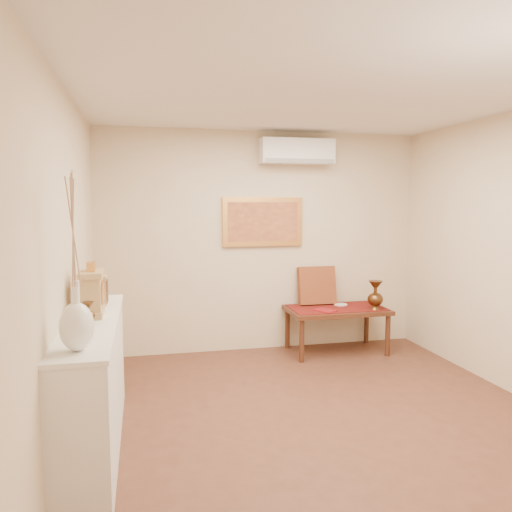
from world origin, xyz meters
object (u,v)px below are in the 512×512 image
object	(u,v)px
display_ledge	(94,385)
low_table	(337,313)
mantel_clock	(92,293)
brass_urn_tall	(375,292)
white_vase	(74,262)
wooden_chest	(98,290)

from	to	relation	value
display_ledge	low_table	world-z (taller)	display_ledge
mantel_clock	brass_urn_tall	bearing A→B (deg)	26.29
white_vase	brass_urn_tall	xyz separation A→B (m)	(3.09, 2.46, -0.73)
brass_urn_tall	wooden_chest	distance (m)	3.29
white_vase	brass_urn_tall	bearing A→B (deg)	38.57
brass_urn_tall	low_table	distance (m)	0.54
white_vase	mantel_clock	distance (m)	1.00
mantel_clock	low_table	world-z (taller)	mantel_clock
brass_urn_tall	wooden_chest	xyz separation A→B (m)	(-3.08, -1.11, 0.33)
wooden_chest	low_table	xyz separation A→B (m)	(2.67, 1.30, -0.62)
wooden_chest	low_table	size ratio (longest dim) A/B	0.20
low_table	brass_urn_tall	bearing A→B (deg)	-25.83
wooden_chest	white_vase	bearing A→B (deg)	-90.21
display_ledge	low_table	size ratio (longest dim) A/B	1.68
wooden_chest	brass_urn_tall	bearing A→B (deg)	19.72
brass_urn_tall	low_table	world-z (taller)	brass_urn_tall
brass_urn_tall	wooden_chest	world-z (taller)	wooden_chest
brass_urn_tall	mantel_clock	size ratio (longest dim) A/B	1.03
display_ledge	brass_urn_tall	bearing A→B (deg)	28.58
low_table	display_ledge	bearing A→B (deg)	-144.90
white_vase	low_table	bearing A→B (deg)	44.83
white_vase	wooden_chest	world-z (taller)	white_vase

